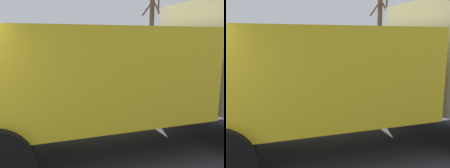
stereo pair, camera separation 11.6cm
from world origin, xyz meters
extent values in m
cylinder|color=red|center=(0.88, 5.46, 0.45)|extent=(0.22, 0.22, 0.60)
sphere|color=red|center=(0.88, 5.46, 0.81)|extent=(0.26, 0.26, 0.26)
cylinder|color=red|center=(0.88, 5.26, 0.52)|extent=(0.10, 0.18, 0.10)
cylinder|color=red|center=(0.88, 5.67, 0.52)|extent=(0.10, 0.18, 0.10)
cylinder|color=red|center=(0.88, 5.26, 0.45)|extent=(0.12, 0.18, 0.12)
torus|color=black|center=(0.65, 4.97, 0.74)|extent=(1.20, 0.61, 1.18)
cylinder|color=gray|center=(3.75, 4.52, 1.26)|extent=(0.06, 0.06, 2.21)
cylinder|color=red|center=(3.75, 4.48, 1.98)|extent=(0.76, 0.02, 0.76)
cube|color=gold|center=(2.14, 1.04, 1.60)|extent=(4.86, 2.63, 1.60)
cube|color=silver|center=(5.74, 1.14, 1.90)|extent=(2.07, 2.55, 2.20)
cube|color=black|center=(3.24, 1.07, 0.67)|extent=(7.02, 1.09, 0.24)
cylinder|color=black|center=(5.51, 2.38, 0.55)|extent=(1.11, 0.33, 1.10)
cylinder|color=black|center=(0.91, 2.26, 0.55)|extent=(1.11, 0.33, 1.10)
cylinder|color=#4C3823|center=(6.60, 6.58, 2.67)|extent=(0.20, 0.20, 5.03)
cylinder|color=#4C3823|center=(6.61, 6.90, 3.67)|extent=(0.71, 0.11, 0.92)
cylinder|color=#4C3823|center=(6.84, 6.46, 3.84)|extent=(0.34, 0.57, 1.08)
cylinder|color=#4C3823|center=(6.72, 6.25, 3.40)|extent=(0.74, 0.34, 0.85)
camera|label=1|loc=(1.55, -3.54, 2.20)|focal=39.88mm
camera|label=2|loc=(1.66, -3.58, 2.20)|focal=39.88mm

